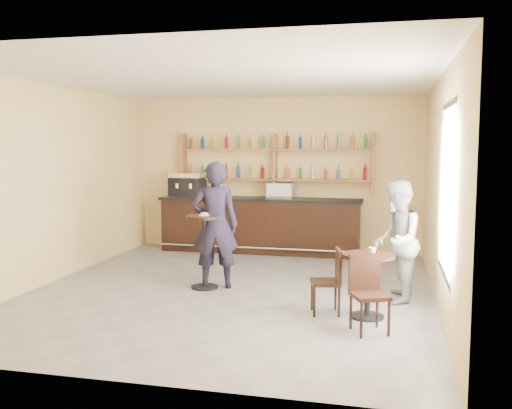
% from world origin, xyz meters
% --- Properties ---
extents(floor, '(7.00, 7.00, 0.00)m').
position_xyz_m(floor, '(0.00, 0.00, 0.00)').
color(floor, slate).
rests_on(floor, ground).
extents(ceiling, '(7.00, 7.00, 0.00)m').
position_xyz_m(ceiling, '(0.00, 0.00, 3.20)').
color(ceiling, white).
rests_on(ceiling, wall_back).
extents(wall_back, '(7.00, 0.00, 7.00)m').
position_xyz_m(wall_back, '(0.00, 3.50, 1.60)').
color(wall_back, '#F1CE89').
rests_on(wall_back, floor).
extents(wall_front, '(7.00, 0.00, 7.00)m').
position_xyz_m(wall_front, '(0.00, -3.50, 1.60)').
color(wall_front, '#F1CE89').
rests_on(wall_front, floor).
extents(wall_left, '(0.00, 7.00, 7.00)m').
position_xyz_m(wall_left, '(-3.00, 0.00, 1.60)').
color(wall_left, '#F1CE89').
rests_on(wall_left, floor).
extents(wall_right, '(0.00, 7.00, 7.00)m').
position_xyz_m(wall_right, '(3.00, 0.00, 1.60)').
color(wall_right, '#F1CE89').
rests_on(wall_right, floor).
extents(window_pane, '(0.00, 2.00, 2.00)m').
position_xyz_m(window_pane, '(2.99, -1.20, 1.70)').
color(window_pane, white).
rests_on(window_pane, wall_right).
extents(window_frame, '(0.04, 1.70, 2.10)m').
position_xyz_m(window_frame, '(2.99, -1.20, 1.70)').
color(window_frame, black).
rests_on(window_frame, wall_right).
extents(shelf_unit, '(4.00, 0.26, 1.40)m').
position_xyz_m(shelf_unit, '(0.00, 3.37, 1.81)').
color(shelf_unit, brown).
rests_on(shelf_unit, wall_back).
extents(liquor_bottles, '(3.68, 0.10, 1.00)m').
position_xyz_m(liquor_bottles, '(0.00, 3.37, 1.98)').
color(liquor_bottles, '#8C5919').
rests_on(liquor_bottles, shelf_unit).
extents(bar_counter, '(4.18, 0.82, 1.13)m').
position_xyz_m(bar_counter, '(-0.28, 3.15, 0.57)').
color(bar_counter, black).
rests_on(bar_counter, floor).
extents(espresso_machine, '(0.75, 0.53, 0.50)m').
position_xyz_m(espresso_machine, '(-1.85, 3.15, 1.38)').
color(espresso_machine, black).
rests_on(espresso_machine, bar_counter).
extents(pastry_case, '(0.56, 0.47, 0.31)m').
position_xyz_m(pastry_case, '(0.16, 3.15, 1.29)').
color(pastry_case, silver).
rests_on(pastry_case, bar_counter).
extents(pedestal_table, '(0.65, 0.65, 1.14)m').
position_xyz_m(pedestal_table, '(-0.44, 0.04, 0.57)').
color(pedestal_table, black).
rests_on(pedestal_table, floor).
extents(napkin, '(0.21, 0.21, 0.00)m').
position_xyz_m(napkin, '(-0.44, 0.04, 1.14)').
color(napkin, white).
rests_on(napkin, pedestal_table).
extents(donut, '(0.15, 0.15, 0.05)m').
position_xyz_m(donut, '(-0.43, 0.03, 1.17)').
color(donut, '#E19452').
rests_on(donut, napkin).
extents(cup_pedestal, '(0.15, 0.15, 0.10)m').
position_xyz_m(cup_pedestal, '(-0.30, 0.14, 1.19)').
color(cup_pedestal, white).
rests_on(cup_pedestal, pedestal_table).
extents(man_main, '(0.82, 0.64, 1.98)m').
position_xyz_m(man_main, '(-0.29, 0.13, 0.99)').
color(man_main, black).
rests_on(man_main, floor).
extents(cafe_table, '(0.87, 0.87, 0.84)m').
position_xyz_m(cafe_table, '(2.09, -0.92, 0.42)').
color(cafe_table, black).
rests_on(cafe_table, floor).
extents(cup_cafe, '(0.10, 0.10, 0.09)m').
position_xyz_m(cup_cafe, '(2.14, -0.92, 0.88)').
color(cup_cafe, white).
rests_on(cup_cafe, cafe_table).
extents(chair_west, '(0.45, 0.45, 0.87)m').
position_xyz_m(chair_west, '(1.54, -0.87, 0.43)').
color(chair_west, black).
rests_on(chair_west, floor).
extents(chair_south, '(0.53, 0.53, 0.92)m').
position_xyz_m(chair_south, '(2.14, -1.52, 0.46)').
color(chair_south, black).
rests_on(chair_south, floor).
extents(patron_second, '(0.71, 0.89, 1.74)m').
position_xyz_m(patron_second, '(2.44, -0.04, 0.87)').
color(patron_second, '#95959A').
rests_on(patron_second, floor).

